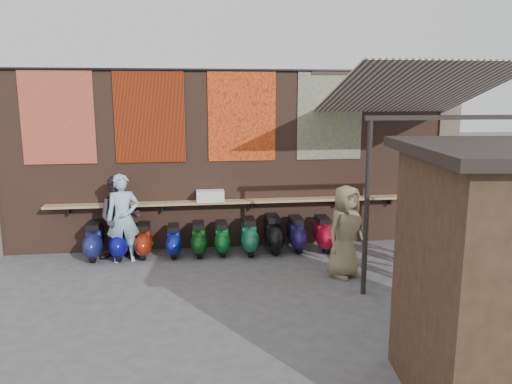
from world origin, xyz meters
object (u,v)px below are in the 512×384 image
diner_left (123,218)px  diner_right (120,218)px  scooter_stool_0 (94,241)px  scooter_stool_6 (249,236)px  scooter_stool_5 (222,238)px  shopper_navy (438,235)px  shelf_box (210,196)px  scooter_stool_1 (120,241)px  scooter_stool_4 (199,239)px  scooter_stool_8 (296,234)px  scooter_stool_2 (144,240)px  shopper_tan (345,231)px  shopper_grey (419,244)px  scooter_stool_7 (273,234)px  scooter_stool_3 (174,241)px  scooter_stool_9 (323,234)px

diner_left → diner_right: 0.18m
diner_right → scooter_stool_0: bearing=171.8°
scooter_stool_6 → diner_left: size_ratio=0.44×
scooter_stool_5 → shopper_navy: size_ratio=0.48×
shelf_box → scooter_stool_1: (-1.96, -0.29, -0.87)m
scooter_stool_1 → scooter_stool_4: scooter_stool_1 is taller
scooter_stool_1 → scooter_stool_8: (3.87, -0.01, -0.00)m
scooter_stool_0 → scooter_stool_6: bearing=-1.5°
scooter_stool_2 → scooter_stool_5: (1.69, -0.03, -0.01)m
scooter_stool_1 → scooter_stool_6: scooter_stool_6 is taller
scooter_stool_0 → scooter_stool_5: 2.72m
scooter_stool_1 → shopper_tan: bearing=-21.1°
scooter_stool_0 → scooter_stool_8: bearing=-0.5°
scooter_stool_5 → shopper_grey: bearing=-33.1°
scooter_stool_4 → scooter_stool_6: (1.10, -0.04, 0.03)m
scooter_stool_2 → scooter_stool_7: 2.83m
diner_left → diner_right: bearing=112.3°
scooter_stool_6 → scooter_stool_7: 0.55m
shopper_navy → scooter_stool_0: bearing=-25.7°
scooter_stool_0 → scooter_stool_3: bearing=-1.6°
scooter_stool_9 → shopper_navy: bearing=-43.2°
scooter_stool_6 → shopper_navy: 3.92m
scooter_stool_8 → diner_right: (-3.84, -0.07, 0.52)m
scooter_stool_6 → scooter_stool_2: bearing=178.0°
diner_left → shopper_grey: bearing=-29.4°
shopper_tan → scooter_stool_6: bearing=105.9°
scooter_stool_3 → shopper_grey: 5.07m
scooter_stool_7 → scooter_stool_4: bearing=-179.2°
shopper_grey → scooter_stool_3: bearing=-26.9°
diner_left → shopper_tan: diner_left is taller
shopper_navy → scooter_stool_9: bearing=-54.1°
scooter_stool_4 → shopper_tan: bearing=-31.6°
diner_left → scooter_stool_5: bearing=-3.0°
scooter_stool_8 → diner_right: diner_right is taller
diner_right → shopper_tan: diner_right is taller
scooter_stool_3 → shopper_tan: (3.30, -1.70, 0.56)m
shopper_navy → scooter_stool_7: bearing=-41.9°
shelf_box → shopper_navy: shopper_navy is taller
scooter_stool_2 → scooter_stool_9: bearing=-1.2°
scooter_stool_8 → shelf_box: bearing=171.2°
diner_right → shelf_box: bearing=13.1°
scooter_stool_7 → diner_left: 3.26m
scooter_stool_0 → scooter_stool_3: scooter_stool_0 is taller
shelf_box → shopper_navy: 4.81m
shopper_grey → scooter_stool_4: bearing=-29.9°
scooter_stool_5 → scooter_stool_4: bearing=-178.1°
shelf_box → diner_left: size_ratio=0.33×
shopper_grey → scooter_stool_1: bearing=-22.2°
scooter_stool_9 → shopper_navy: 2.52m
scooter_stool_8 → shopper_tan: 1.87m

